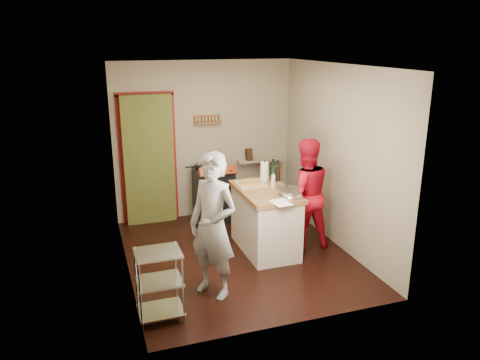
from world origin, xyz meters
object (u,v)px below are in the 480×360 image
wire_shelving (159,282)px  island (266,218)px  person_red (305,194)px  person_stripe (213,226)px  stove (214,194)px

wire_shelving → island: bearing=36.3°
wire_shelving → person_red: 2.60m
wire_shelving → person_stripe: bearing=25.4°
island → person_stripe: size_ratio=0.77×
stove → island: (0.38, -1.37, 0.03)m
island → person_red: (0.57, -0.06, 0.32)m
stove → person_stripe: (-0.64, -2.30, 0.41)m
stove → person_stripe: bearing=-105.5°
island → person_stripe: 1.43m
island → wire_shelving: bearing=-143.7°
person_stripe → person_red: (1.59, 0.87, -0.06)m
stove → island: size_ratio=0.75×
person_red → island: bearing=-0.9°
person_stripe → stove: bearing=127.8°
island → person_red: 0.66m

